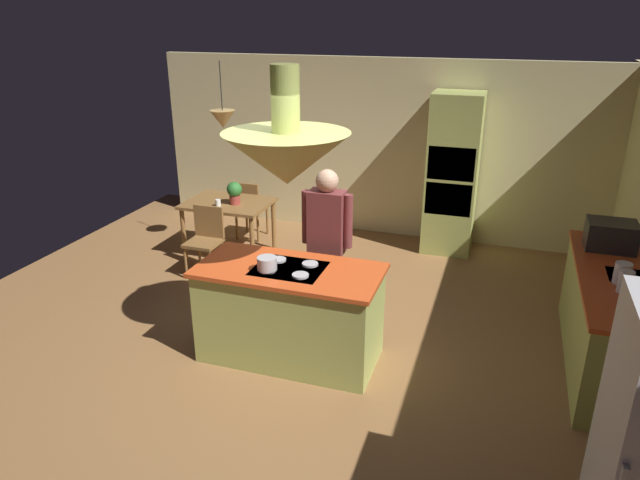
% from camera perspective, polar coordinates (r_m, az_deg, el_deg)
% --- Properties ---
extents(ground, '(8.16, 8.16, 0.00)m').
position_cam_1_polar(ground, '(5.89, -2.19, -10.34)').
color(ground, olive).
extents(wall_back, '(6.80, 0.10, 2.55)m').
position_cam_1_polar(wall_back, '(8.52, 5.94, 9.00)').
color(wall_back, beige).
rests_on(wall_back, ground).
extents(kitchen_island, '(1.71, 0.83, 0.95)m').
position_cam_1_polar(kitchen_island, '(5.50, -3.00, -7.21)').
color(kitchen_island, '#A8B259').
rests_on(kitchen_island, ground).
extents(counter_run_right, '(0.73, 2.21, 0.93)m').
position_cam_1_polar(counter_run_right, '(5.99, 26.65, -7.07)').
color(counter_run_right, '#A8B259').
rests_on(counter_run_right, ground).
extents(oven_tower, '(0.66, 0.62, 2.17)m').
position_cam_1_polar(oven_tower, '(8.01, 12.97, 6.34)').
color(oven_tower, '#A8B259').
rests_on(oven_tower, ground).
extents(dining_table, '(1.12, 0.83, 0.76)m').
position_cam_1_polar(dining_table, '(7.84, -9.06, 3.04)').
color(dining_table, brown).
rests_on(dining_table, ground).
extents(person_at_island, '(0.53, 0.23, 1.71)m').
position_cam_1_polar(person_at_island, '(5.82, 0.68, 0.09)').
color(person_at_island, tan).
rests_on(person_at_island, ground).
extents(range_hood, '(1.10, 1.10, 1.00)m').
position_cam_1_polar(range_hood, '(4.95, -3.34, 8.36)').
color(range_hood, '#A8B259').
extents(pendant_light_over_table, '(0.32, 0.32, 0.82)m').
position_cam_1_polar(pendant_light_over_table, '(7.55, -9.60, 11.74)').
color(pendant_light_over_table, '#E0B266').
extents(chair_facing_island, '(0.40, 0.40, 0.87)m').
position_cam_1_polar(chair_facing_island, '(7.36, -11.23, 0.39)').
color(chair_facing_island, brown).
rests_on(chair_facing_island, ground).
extents(chair_by_back_wall, '(0.40, 0.40, 0.87)m').
position_cam_1_polar(chair_by_back_wall, '(8.43, -7.04, 3.37)').
color(chair_by_back_wall, brown).
rests_on(chair_by_back_wall, ground).
extents(potted_plant_on_table, '(0.20, 0.20, 0.30)m').
position_cam_1_polar(potted_plant_on_table, '(7.65, -8.47, 4.75)').
color(potted_plant_on_table, '#99382D').
rests_on(potted_plant_on_table, dining_table).
extents(cup_on_table, '(0.07, 0.07, 0.09)m').
position_cam_1_polar(cup_on_table, '(7.63, -10.07, 3.64)').
color(cup_on_table, white).
rests_on(cup_on_table, dining_table).
extents(canister_flour, '(0.11, 0.11, 0.21)m').
position_cam_1_polar(canister_flour, '(5.27, 28.29, -4.39)').
color(canister_flour, silver).
rests_on(canister_flour, counter_run_right).
extents(canister_sugar, '(0.12, 0.12, 0.19)m').
position_cam_1_polar(canister_sugar, '(5.43, 28.01, -3.67)').
color(canister_sugar, silver).
rests_on(canister_sugar, counter_run_right).
extents(canister_tea, '(0.14, 0.14, 0.19)m').
position_cam_1_polar(canister_tea, '(5.60, 27.76, -2.94)').
color(canister_tea, silver).
rests_on(canister_tea, counter_run_right).
extents(microwave_on_counter, '(0.46, 0.36, 0.28)m').
position_cam_1_polar(microwave_on_counter, '(6.35, 26.85, 0.42)').
color(microwave_on_counter, '#232326').
rests_on(microwave_on_counter, counter_run_right).
extents(cooking_pot_on_cooktop, '(0.18, 0.18, 0.12)m').
position_cam_1_polar(cooking_pot_on_cooktop, '(5.20, -5.27, -2.33)').
color(cooking_pot_on_cooktop, '#B2B2B7').
rests_on(cooking_pot_on_cooktop, kitchen_island).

